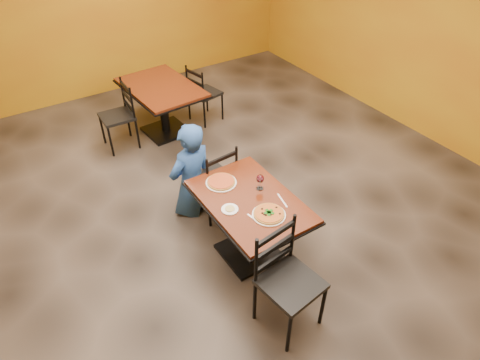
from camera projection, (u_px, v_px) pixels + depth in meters
floor at (225, 225)px, 4.82m from camera, size 7.00×8.00×0.01m
wall_back at (88, 3)px, 6.52m from camera, size 7.00×0.01×3.00m
wall_right at (457, 36)px, 5.38m from camera, size 0.01×8.00×3.00m
table_main at (250, 215)px, 4.14m from camera, size 0.83×1.23×0.75m
table_second at (162, 98)px, 6.06m from camera, size 0.98×1.37×0.75m
chair_main_near at (291, 284)px, 3.54m from camera, size 0.52×0.52×1.03m
chair_main_far at (213, 179)px, 4.73m from camera, size 0.45×0.45×0.92m
chair_second_left at (117, 117)px, 5.82m from camera, size 0.44×0.44×0.94m
chair_second_right at (205, 93)px, 6.42m from camera, size 0.48×0.48×0.89m
diner at (191, 169)px, 4.72m from camera, size 0.63×0.47×1.13m
plate_main at (269, 215)px, 3.85m from camera, size 0.31×0.31×0.01m
pizza_main at (269, 214)px, 3.84m from camera, size 0.28×0.28×0.02m
plate_far at (221, 183)px, 4.22m from camera, size 0.31×0.31×0.01m
pizza_far at (221, 181)px, 4.21m from camera, size 0.28×0.28×0.02m
side_plate at (230, 209)px, 3.91m from camera, size 0.16×0.16×0.01m
dip at (230, 209)px, 3.90m from camera, size 0.09×0.09×0.01m
wine_glass at (260, 181)px, 4.10m from camera, size 0.08×0.08×0.18m
fork at (255, 219)px, 3.81m from camera, size 0.04×0.19×0.00m
knife at (282, 200)px, 4.01m from camera, size 0.06×0.21×0.00m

